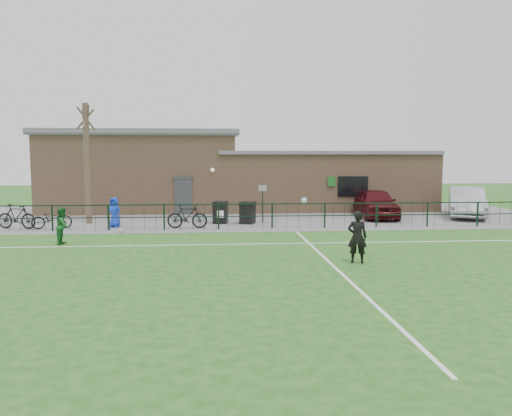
{
  "coord_description": "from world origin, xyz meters",
  "views": [
    {
      "loc": [
        -1.62,
        -15.01,
        3.39
      ],
      "look_at": [
        0.0,
        5.0,
        1.3
      ],
      "focal_mm": 35.0,
      "sensor_mm": 36.0,
      "label": 1
    }
  ],
  "objects": [
    {
      "name": "spectator_child",
      "position": [
        -6.44,
        9.0,
        0.74
      ],
      "size": [
        0.82,
        0.69,
        1.44
      ],
      "primitive_type": "imported",
      "rotation": [
        0.0,
        0.0,
        -0.39
      ],
      "color": "blue",
      "rests_on": "paving_strip"
    },
    {
      "name": "pitch_line_mid",
      "position": [
        0.0,
        4.0,
        0.0
      ],
      "size": [
        28.0,
        0.1,
        0.01
      ],
      "primitive_type": "cube",
      "color": "white",
      "rests_on": "ground"
    },
    {
      "name": "bicycle_d",
      "position": [
        -2.96,
        8.34,
        0.59
      ],
      "size": [
        1.92,
        0.67,
        1.13
      ],
      "primitive_type": "imported",
      "rotation": [
        0.0,
        0.0,
        1.5
      ],
      "color": "black",
      "rests_on": "paving_strip"
    },
    {
      "name": "ball_ground",
      "position": [
        -5.84,
        7.31,
        0.1
      ],
      "size": [
        0.21,
        0.21,
        0.21
      ],
      "primitive_type": "sphere",
      "color": "silver",
      "rests_on": "ground"
    },
    {
      "name": "car_maroon",
      "position": [
        7.15,
        11.61,
        0.82
      ],
      "size": [
        2.34,
        4.84,
        1.59
      ],
      "primitive_type": "imported",
      "rotation": [
        0.0,
        0.0,
        -0.1
      ],
      "color": "#450C12",
      "rests_on": "paving_strip"
    },
    {
      "name": "goalkeeper_kick",
      "position": [
        2.82,
        0.4,
        0.86
      ],
      "size": [
        1.61,
        3.47,
        1.85
      ],
      "color": "black",
      "rests_on": "ground"
    },
    {
      "name": "ground",
      "position": [
        0.0,
        0.0,
        0.0
      ],
      "size": [
        90.0,
        90.0,
        0.0
      ],
      "primitive_type": "plane",
      "color": "#225318",
      "rests_on": "ground"
    },
    {
      "name": "wheelie_bin_left",
      "position": [
        -1.4,
        10.01,
        0.53
      ],
      "size": [
        0.78,
        0.86,
        1.01
      ],
      "primitive_type": "cube",
      "rotation": [
        0.0,
        0.0,
        -0.16
      ],
      "color": "black",
      "rests_on": "paving_strip"
    },
    {
      "name": "outfield_player",
      "position": [
        -7.52,
        4.61,
        0.72
      ],
      "size": [
        0.55,
        0.7,
        1.43
      ],
      "primitive_type": "imported",
      "rotation": [
        0.0,
        0.0,
        1.58
      ],
      "color": "#1B6127",
      "rests_on": "ground"
    },
    {
      "name": "bare_tree",
      "position": [
        -8.0,
        10.5,
        3.0
      ],
      "size": [
        0.3,
        0.3,
        6.0
      ],
      "primitive_type": "cylinder",
      "color": "#4C3B2E",
      "rests_on": "ground"
    },
    {
      "name": "wheelie_bin_right",
      "position": [
        -0.04,
        9.81,
        0.52
      ],
      "size": [
        0.87,
        0.93,
        1.0
      ],
      "primitive_type": "cube",
      "rotation": [
        0.0,
        0.0,
        -0.34
      ],
      "color": "black",
      "rests_on": "paving_strip"
    },
    {
      "name": "bicycle_c",
      "position": [
        -9.27,
        8.75,
        0.49
      ],
      "size": [
        1.89,
        1.05,
        0.94
      ],
      "primitive_type": "imported",
      "rotation": [
        0.0,
        0.0,
        1.82
      ],
      "color": "black",
      "rests_on": "paving_strip"
    },
    {
      "name": "paving_strip",
      "position": [
        0.0,
        13.5,
        0.01
      ],
      "size": [
        34.0,
        13.0,
        0.02
      ],
      "primitive_type": "cube",
      "color": "slate",
      "rests_on": "ground"
    },
    {
      "name": "perimeter_fence",
      "position": [
        0.0,
        8.0,
        0.6
      ],
      "size": [
        28.0,
        0.1,
        1.2
      ],
      "primitive_type": "cube",
      "color": "black",
      "rests_on": "ground"
    },
    {
      "name": "bicycle_b",
      "position": [
        -10.86,
        8.79,
        0.6
      ],
      "size": [
        2.0,
        0.98,
        1.15
      ],
      "primitive_type": "imported",
      "rotation": [
        0.0,
        0.0,
        1.33
      ],
      "color": "black",
      "rests_on": "paving_strip"
    },
    {
      "name": "pitch_line_touch",
      "position": [
        0.0,
        7.8,
        0.0
      ],
      "size": [
        28.0,
        0.1,
        0.01
      ],
      "primitive_type": "cube",
      "color": "white",
      "rests_on": "ground"
    },
    {
      "name": "clubhouse",
      "position": [
        -0.88,
        16.5,
        2.22
      ],
      "size": [
        24.25,
        5.4,
        4.96
      ],
      "color": "#9F7A59",
      "rests_on": "ground"
    },
    {
      "name": "car_silver",
      "position": [
        12.25,
        11.48,
        0.85
      ],
      "size": [
        3.66,
        5.34,
        1.67
      ],
      "primitive_type": "imported",
      "rotation": [
        0.0,
        0.0,
        -0.42
      ],
      "color": "#A5A8AD",
      "rests_on": "paving_strip"
    },
    {
      "name": "sign_post",
      "position": [
        0.74,
        10.09,
        1.02
      ],
      "size": [
        0.07,
        0.07,
        2.0
      ],
      "primitive_type": "cylinder",
      "rotation": [
        0.0,
        0.0,
        -0.15
      ],
      "color": "black",
      "rests_on": "paving_strip"
    },
    {
      "name": "pitch_line_perp",
      "position": [
        2.0,
        0.0,
        0.0
      ],
      "size": [
        0.1,
        16.0,
        0.01
      ],
      "primitive_type": "cube",
      "color": "white",
      "rests_on": "ground"
    }
  ]
}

